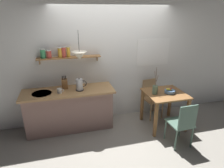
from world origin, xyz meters
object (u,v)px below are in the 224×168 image
(electric_kettle, at_px, (80,85))
(dining_chair_near, at_px, (183,123))
(dining_chair_far, at_px, (151,96))
(fruit_bowl, at_px, (170,91))
(twig_vase, at_px, (155,89))
(pendant_lamp, at_px, (79,55))
(dining_table, at_px, (165,99))
(knife_block, at_px, (65,84))
(coffee_mug_by_sink, at_px, (60,91))

(electric_kettle, bearing_deg, dining_chair_near, -31.83)
(dining_chair_far, height_order, fruit_bowl, fruit_bowl)
(twig_vase, height_order, pendant_lamp, pendant_lamp)
(dining_table, distance_m, knife_block, 2.11)
(dining_chair_far, distance_m, electric_kettle, 1.75)
(electric_kettle, bearing_deg, twig_vase, -12.41)
(coffee_mug_by_sink, bearing_deg, twig_vase, -8.61)
(dining_chair_far, distance_m, knife_block, 2.02)
(coffee_mug_by_sink, bearing_deg, dining_chair_far, 5.90)
(dining_chair_near, bearing_deg, dining_table, 88.14)
(dining_table, height_order, dining_chair_near, dining_chair_near)
(coffee_mug_by_sink, bearing_deg, fruit_bowl, -8.59)
(dining_table, relative_size, knife_block, 2.81)
(fruit_bowl, relative_size, twig_vase, 0.39)
(twig_vase, distance_m, knife_block, 1.85)
(dining_table, relative_size, dining_chair_near, 0.91)
(dining_chair_far, xyz_separation_m, fruit_bowl, (0.14, -0.55, 0.34))
(dining_table, bearing_deg, fruit_bowl, -24.48)
(fruit_bowl, bearing_deg, dining_chair_near, -98.58)
(knife_block, distance_m, pendant_lamp, 0.70)
(twig_vase, xyz_separation_m, pendant_lamp, (-1.46, 0.33, 0.72))
(dining_chair_far, bearing_deg, fruit_bowl, -75.79)
(twig_vase, bearing_deg, fruit_bowl, -8.50)
(dining_table, xyz_separation_m, twig_vase, (-0.24, 0.01, 0.24))
(fruit_bowl, height_order, knife_block, knife_block)
(electric_kettle, relative_size, knife_block, 0.89)
(twig_vase, bearing_deg, pendant_lamp, 167.20)
(electric_kettle, relative_size, pendant_lamp, 0.48)
(dining_chair_near, height_order, electric_kettle, electric_kettle)
(dining_chair_far, bearing_deg, knife_block, -179.76)
(dining_chair_far, bearing_deg, pendant_lamp, -174.20)
(twig_vase, xyz_separation_m, coffee_mug_by_sink, (-1.89, 0.29, 0.06))
(dining_chair_far, distance_m, coffee_mug_by_sink, 2.12)
(fruit_bowl, height_order, electric_kettle, electric_kettle)
(twig_vase, distance_m, coffee_mug_by_sink, 1.91)
(fruit_bowl, relative_size, coffee_mug_by_sink, 1.64)
(dining_table, height_order, electric_kettle, electric_kettle)
(electric_kettle, bearing_deg, coffee_mug_by_sink, -173.86)
(fruit_bowl, bearing_deg, knife_block, 165.61)
(dining_chair_far, distance_m, pendant_lamp, 1.98)
(dining_chair_far, bearing_deg, coffee_mug_by_sink, -174.10)
(dining_table, xyz_separation_m, electric_kettle, (-1.73, 0.34, 0.36))
(dining_table, height_order, pendant_lamp, pendant_lamp)
(coffee_mug_by_sink, bearing_deg, dining_chair_near, -25.80)
(dining_chair_near, bearing_deg, dining_chair_far, 91.65)
(dining_chair_far, height_order, coffee_mug_by_sink, coffee_mug_by_sink)
(dining_chair_far, height_order, knife_block, knife_block)
(dining_chair_near, height_order, dining_chair_far, dining_chair_near)
(pendant_lamp, bearing_deg, twig_vase, -12.80)
(twig_vase, xyz_separation_m, electric_kettle, (-1.49, 0.33, 0.13))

